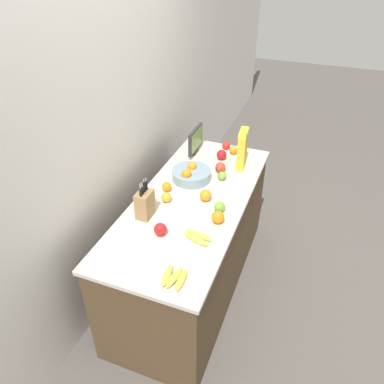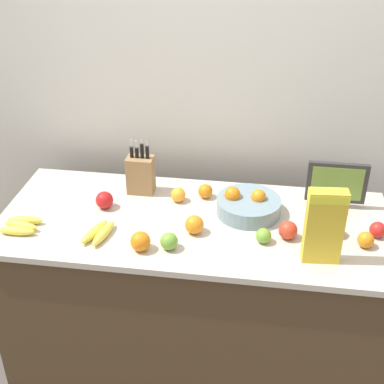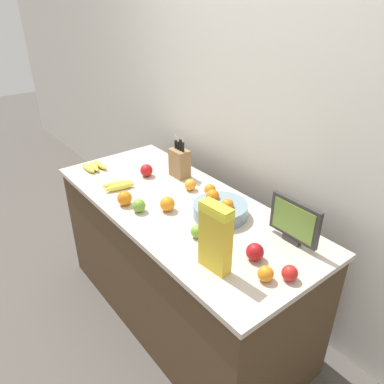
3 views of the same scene
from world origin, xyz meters
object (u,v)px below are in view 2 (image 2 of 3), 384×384
(apple_by_knife_block, at_px, (264,236))
(orange_near_bowl, at_px, (205,191))
(apple_middle, at_px, (169,241))
(orange_mid_left, at_px, (140,241))
(banana_bunch_right, at_px, (99,233))
(orange_front_center, at_px, (366,240))
(fruit_bowl, at_px, (248,205))
(apple_rightmost, at_px, (288,230))
(banana_bunch_left, at_px, (21,225))
(orange_mid_right, at_px, (178,195))
(cereal_box, at_px, (325,224))
(orange_by_cereal, at_px, (194,225))
(apple_front, at_px, (378,230))
(small_monitor, at_px, (337,184))
(apple_leftmost, at_px, (104,200))
(knife_block, at_px, (141,174))
(apple_near_bananas, at_px, (334,227))

(apple_by_knife_block, distance_m, orange_near_bowl, 0.44)
(apple_middle, xyz_separation_m, orange_mid_left, (-0.12, -0.02, 0.00))
(banana_bunch_right, xyz_separation_m, orange_front_center, (1.14, 0.09, 0.01))
(fruit_bowl, relative_size, apple_rightmost, 3.66)
(banana_bunch_left, distance_m, orange_mid_right, 0.74)
(cereal_box, relative_size, orange_by_cereal, 3.89)
(banana_bunch_right, height_order, apple_middle, apple_middle)
(apple_by_knife_block, distance_m, orange_mid_left, 0.52)
(apple_front, relative_size, orange_mid_right, 1.00)
(orange_mid_left, bearing_deg, fruit_bowl, 39.38)
(banana_bunch_right, relative_size, apple_rightmost, 2.44)
(banana_bunch_left, bearing_deg, orange_mid_right, 27.41)
(small_monitor, height_order, orange_front_center, small_monitor)
(fruit_bowl, xyz_separation_m, apple_rightmost, (0.18, -0.18, -0.00))
(apple_by_knife_block, bearing_deg, orange_front_center, 4.08)
(small_monitor, xyz_separation_m, apple_by_knife_block, (-0.32, -0.34, -0.09))
(apple_front, bearing_deg, orange_near_bowl, 164.31)
(apple_leftmost, xyz_separation_m, orange_mid_right, (0.33, 0.11, -0.01))
(fruit_bowl, distance_m, orange_front_center, 0.54)
(cereal_box, bearing_deg, apple_by_knife_block, 154.34)
(apple_by_knife_block, height_order, orange_by_cereal, orange_by_cereal)
(knife_block, xyz_separation_m, apple_middle, (0.22, -0.45, -0.06))
(orange_by_cereal, height_order, orange_mid_left, orange_mid_left)
(apple_front, xyz_separation_m, orange_front_center, (-0.06, -0.08, -0.00))
(apple_by_knife_block, xyz_separation_m, apple_near_bananas, (0.30, 0.10, 0.01))
(orange_mid_left, bearing_deg, knife_block, 102.65)
(fruit_bowl, xyz_separation_m, orange_front_center, (0.51, -0.19, -0.01))
(orange_by_cereal, bearing_deg, orange_near_bowl, 88.02)
(apple_middle, relative_size, apple_front, 1.07)
(fruit_bowl, xyz_separation_m, banana_bunch_right, (-0.63, -0.28, -0.02))
(fruit_bowl, bearing_deg, orange_front_center, -20.90)
(apple_near_bananas, xyz_separation_m, apple_leftmost, (-1.05, 0.07, -0.00))
(banana_bunch_left, relative_size, apple_front, 2.35)
(knife_block, bearing_deg, apple_leftmost, -128.32)
(knife_block, bearing_deg, apple_middle, -63.58)
(apple_leftmost, bearing_deg, orange_mid_right, 18.06)
(small_monitor, xyz_separation_m, orange_mid_left, (-0.83, -0.47, -0.08))
(knife_block, xyz_separation_m, apple_front, (1.10, -0.23, -0.06))
(knife_block, distance_m, apple_near_bananas, 0.95)
(knife_block, height_order, apple_middle, knife_block)
(orange_by_cereal, bearing_deg, apple_by_knife_block, -5.44)
(apple_middle, distance_m, orange_mid_left, 0.12)
(apple_middle, xyz_separation_m, orange_mid_right, (-0.03, 0.38, -0.00))
(cereal_box, xyz_separation_m, apple_rightmost, (-0.13, 0.14, -0.14))
(banana_bunch_left, bearing_deg, orange_by_cereal, 6.43)
(apple_front, relative_size, orange_near_bowl, 1.01)
(fruit_bowl, height_order, apple_near_bananas, fruit_bowl)
(apple_rightmost, relative_size, orange_front_center, 1.17)
(small_monitor, distance_m, orange_mid_right, 0.75)
(orange_front_center, xyz_separation_m, orange_mid_left, (-0.94, -0.16, 0.01))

